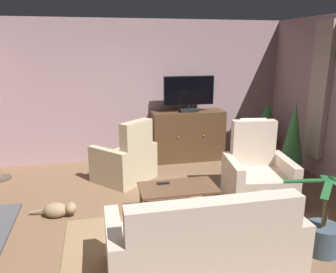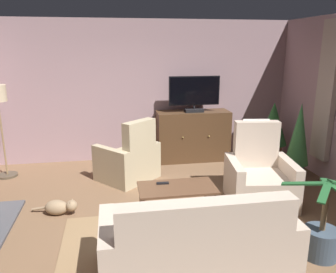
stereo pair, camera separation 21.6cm
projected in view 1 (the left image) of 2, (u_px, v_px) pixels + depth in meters
ground_plane at (172, 226)px, 4.49m from camera, size 6.56×6.32×0.04m
wall_back at (140, 91)px, 6.86m from camera, size 6.56×0.10×2.81m
curtain_panel_far at (320, 91)px, 5.85m from camera, size 0.10×0.44×2.36m
rug_central at (173, 248)px, 3.96m from camera, size 2.53×1.82×0.01m
tv_cabinet at (188, 137)px, 6.97m from camera, size 1.47×0.55×1.02m
television at (189, 93)px, 6.68m from camera, size 1.02×0.20×0.71m
coffee_table at (178, 190)px, 4.59m from camera, size 1.05×0.57×0.46m
tv_remote at (163, 183)px, 4.66m from camera, size 0.17×0.06×0.02m
sofa_floral at (205, 246)px, 3.46m from camera, size 1.98×0.87×0.96m
armchair_beside_cabinet at (257, 177)px, 5.17m from camera, size 1.05×1.01×1.20m
armchair_angled_to_table at (126, 161)px, 5.90m from camera, size 1.21×1.20×1.10m
potted_plant_leafy_by_curtain at (293, 137)px, 5.93m from camera, size 0.40×0.40×1.37m
potted_plant_small_fern_corner at (322, 235)px, 3.85m from camera, size 0.88×0.67×0.92m
potted_plant_tall_palm_by_window at (266, 128)px, 6.87m from camera, size 0.58×0.58×1.22m
cat at (59, 209)px, 4.67m from camera, size 0.66×0.28×0.23m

